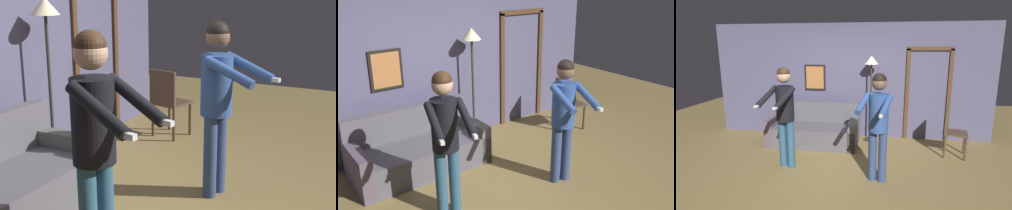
% 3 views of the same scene
% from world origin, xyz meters
% --- Properties ---
extents(ground_plane, '(12.00, 12.00, 0.00)m').
position_xyz_m(ground_plane, '(0.00, 0.00, 0.00)').
color(ground_plane, olive).
extents(back_wall_assembly, '(6.40, 0.10, 2.60)m').
position_xyz_m(back_wall_assembly, '(0.02, 2.01, 1.30)').
color(back_wall_assembly, '#504D6C').
rests_on(back_wall_assembly, ground_plane).
extents(couch, '(1.91, 0.87, 0.87)m').
position_xyz_m(couch, '(-0.68, 1.34, 0.28)').
color(couch, '#55525A').
rests_on(couch, ground_plane).
extents(torchiere_lamp, '(0.31, 0.31, 1.89)m').
position_xyz_m(torchiere_lamp, '(0.52, 1.72, 1.55)').
color(torchiere_lamp, '#332D28').
rests_on(torchiere_lamp, ground_plane).
extents(person_standing_left, '(0.53, 0.73, 1.75)m').
position_xyz_m(person_standing_left, '(-0.86, 0.14, 1.07)').
color(person_standing_left, '#2B536F').
rests_on(person_standing_left, ground_plane).
extents(person_standing_right, '(0.54, 0.74, 1.70)m').
position_xyz_m(person_standing_right, '(0.72, -0.14, 1.03)').
color(person_standing_right, navy).
rests_on(person_standing_right, ground_plane).
extents(dining_chair_distant, '(0.50, 0.50, 0.93)m').
position_xyz_m(dining_chair_distant, '(2.10, 1.09, 0.53)').
color(dining_chair_distant, '#4C3828').
rests_on(dining_chair_distant, ground_plane).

